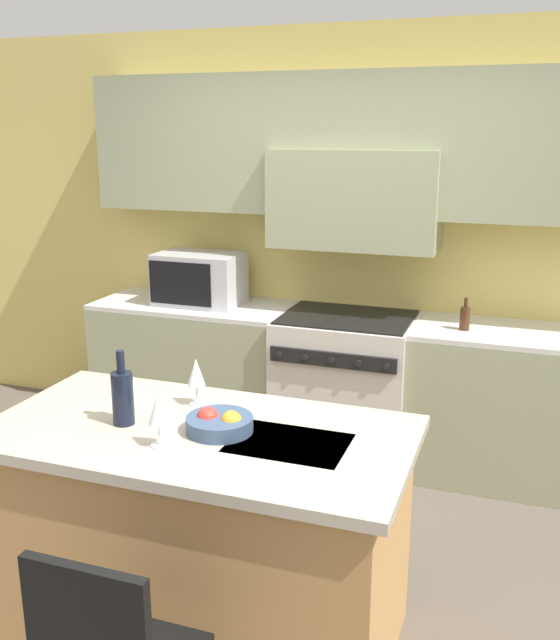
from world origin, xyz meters
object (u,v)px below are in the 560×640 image
(wine_bottle, at_px, (123,396))
(oil_bottle_on_counter, at_px, (465,318))
(fruit_bowl, at_px, (219,423))
(wine_glass_far, at_px, (196,373))
(range_stove, at_px, (345,387))
(wine_glass_near, at_px, (158,411))
(microwave, at_px, (199,279))

(wine_bottle, distance_m, oil_bottle_on_counter, 2.19)
(fruit_bowl, bearing_deg, wine_glass_far, 132.53)
(range_stove, xyz_separation_m, oil_bottle_on_counter, (0.72, -0.05, 0.53))
(wine_bottle, relative_size, wine_glass_far, 1.48)
(fruit_bowl, bearing_deg, wine_bottle, -171.36)
(wine_bottle, bearing_deg, range_stove, 77.25)
(wine_glass_near, height_order, wine_glass_far, same)
(wine_glass_near, distance_m, wine_glass_far, 0.42)
(microwave, bearing_deg, fruit_bowl, -62.22)
(range_stove, bearing_deg, oil_bottle_on_counter, -3.70)
(wine_glass_near, relative_size, fruit_bowl, 0.79)
(fruit_bowl, relative_size, oil_bottle_on_counter, 1.36)
(wine_glass_near, bearing_deg, wine_glass_far, 96.80)
(wine_bottle, distance_m, fruit_bowl, 0.40)
(wine_bottle, bearing_deg, oil_bottle_on_counter, 58.32)
(fruit_bowl, bearing_deg, range_stove, 88.71)
(range_stove, xyz_separation_m, microwave, (-1.02, 0.02, 0.63))
(wine_glass_far, bearing_deg, oil_bottle_on_counter, 58.63)
(range_stove, distance_m, wine_glass_near, 2.14)
(range_stove, relative_size, wine_glass_far, 4.54)
(wine_bottle, height_order, wine_glass_near, wine_bottle)
(wine_bottle, xyz_separation_m, wine_glass_far, (0.19, 0.28, 0.02))
(range_stove, height_order, oil_bottle_on_counter, oil_bottle_on_counter)
(wine_glass_far, xyz_separation_m, oil_bottle_on_counter, (0.96, 1.58, -0.07))
(wine_glass_near, bearing_deg, range_stove, 84.53)
(range_stove, distance_m, wine_bottle, 2.04)
(wine_glass_near, bearing_deg, fruit_bowl, 51.91)
(wine_glass_near, distance_m, fruit_bowl, 0.27)
(microwave, distance_m, fruit_bowl, 2.11)
(range_stove, relative_size, wine_bottle, 3.07)
(wine_glass_far, relative_size, fruit_bowl, 0.79)
(wine_glass_far, xyz_separation_m, fruit_bowl, (0.20, -0.22, -0.11))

